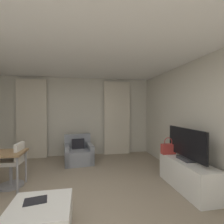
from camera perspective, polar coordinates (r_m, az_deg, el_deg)
ground_plane at (r=3.16m, az=-13.48°, el=-28.78°), size 12.00×12.00×0.00m
wall_window at (r=5.77m, az=-12.05°, el=-1.56°), size 5.12×0.06×2.60m
wall_right at (r=3.64m, az=30.46°, el=-3.32°), size 0.06×6.12×2.60m
ceiling at (r=2.93m, az=-13.76°, el=22.23°), size 5.12×6.12×0.06m
curtain_left_panel at (r=5.84m, az=-25.70°, el=-2.11°), size 0.90×0.06×2.50m
curtain_right_panel at (r=5.77m, az=1.70°, el=-2.03°), size 0.90×0.06×2.50m
armchair at (r=5.11m, az=-11.40°, el=-13.68°), size 0.87×0.91×0.79m
desk_chair at (r=4.07m, az=-30.77°, el=-15.85°), size 0.48×0.48×0.88m
coffee_table at (r=2.64m, az=-23.41°, el=-30.61°), size 0.75×0.74×0.38m
magazine_open at (r=2.65m, az=-24.67°, el=-25.81°), size 0.31×0.24×0.01m
tv_console at (r=3.77m, az=24.25°, el=-19.02°), size 0.47×1.35×0.56m
tv_flatscreen at (r=3.64m, az=23.94°, el=-10.24°), size 0.20×1.15×0.63m
handbag_primary at (r=4.02m, az=18.64°, el=-11.73°), size 0.30×0.14×0.37m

